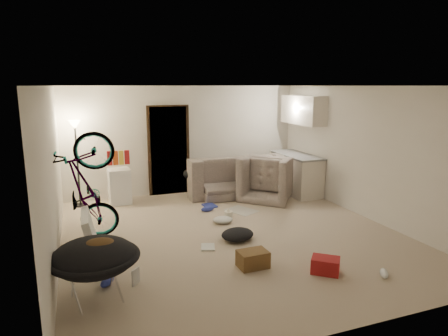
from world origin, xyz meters
name	(u,v)px	position (x,y,z in m)	size (l,w,h in m)	color
floor	(232,234)	(0.00, 0.00, -0.01)	(5.50, 6.00, 0.02)	#BFAA93
ceiling	(232,85)	(0.00, 0.00, 2.51)	(5.50, 6.00, 0.02)	white
wall_back	(185,140)	(0.00, 3.01, 1.25)	(5.50, 0.02, 2.50)	white
wall_front	(347,218)	(0.00, -3.01, 1.25)	(5.50, 0.02, 2.50)	white
wall_left	(52,175)	(-2.76, 0.00, 1.25)	(0.02, 6.00, 2.50)	white
wall_right	(367,153)	(2.76, 0.00, 1.25)	(0.02, 6.00, 2.50)	white
doorway	(169,151)	(-0.40, 2.97, 1.02)	(0.85, 0.10, 2.04)	black
door_trim	(169,151)	(-0.40, 2.94, 1.02)	(0.97, 0.04, 2.10)	black
floor_lamp	(76,145)	(-2.40, 2.65, 1.31)	(0.28, 0.28, 1.81)	black
kitchen_counter	(296,174)	(2.43, 2.00, 0.44)	(0.60, 1.50, 0.88)	silver
counter_top	(297,155)	(2.43, 2.00, 0.90)	(0.64, 1.54, 0.04)	gray
kitchen_uppers	(303,110)	(2.56, 2.00, 1.95)	(0.38, 1.40, 0.65)	silver
sofa	(234,179)	(1.04, 2.45, 0.34)	(2.33, 0.91, 0.68)	#373F37
armchair	(270,182)	(1.66, 1.82, 0.36)	(1.11, 0.97, 0.72)	#373F37
bicycle	(88,212)	(-2.30, 0.58, 0.48)	(0.64, 1.84, 0.97)	black
book_asset	(132,287)	(-1.87, -1.29, 0.01)	(0.16, 0.22, 0.02)	maroon
mini_fridge	(119,186)	(-1.59, 2.55, 0.38)	(0.45, 0.45, 0.76)	white
snack_box_0	(110,158)	(-1.76, 2.55, 1.00)	(0.10, 0.07, 0.30)	maroon
snack_box_1	(115,158)	(-1.64, 2.55, 1.00)	(0.10, 0.07, 0.30)	#BA4517
snack_box_2	(121,158)	(-1.52, 2.55, 1.00)	(0.10, 0.07, 0.30)	gold
snack_box_3	(127,157)	(-1.40, 2.55, 1.00)	(0.10, 0.07, 0.30)	maroon
saucer_chair	(95,265)	(-2.30, -1.44, 0.45)	(1.06, 1.06, 0.75)	silver
hoodie	(98,248)	(-2.25, -1.47, 0.65)	(0.48, 0.40, 0.22)	#4C321A
sofa_drape	(196,174)	(0.09, 2.45, 0.54)	(0.56, 0.46, 0.28)	black
tv_box	(90,232)	(-2.30, 0.10, 0.30)	(0.11, 0.90, 0.60)	silver
drink_case_a	(253,259)	(-0.20, -1.29, 0.12)	(0.41, 0.29, 0.24)	brown
drink_case_b	(325,265)	(0.65, -1.80, 0.11)	(0.37, 0.27, 0.21)	maroon
juicer	(229,215)	(0.22, 0.72, 0.09)	(0.16, 0.16, 0.23)	#EDE6CE
newspaper	(241,211)	(0.66, 1.13, 0.00)	(0.46, 0.60, 0.01)	#B5B0A7
book_blue	(210,206)	(0.15, 1.64, 0.02)	(0.23, 0.32, 0.03)	#2C39A2
book_white	(208,247)	(-0.58, -0.43, 0.01)	(0.21, 0.27, 0.03)	silver
shoe_0	(208,209)	(0.00, 1.33, 0.05)	(0.29, 0.12, 0.11)	#2C39A2
shoe_2	(107,281)	(-2.15, -1.11, 0.05)	(0.29, 0.12, 0.11)	#2C39A2
shoe_3	(261,257)	(0.01, -1.14, 0.05)	(0.28, 0.11, 0.10)	slate
shoe_4	(384,273)	(1.32, -2.18, 0.05)	(0.26, 0.10, 0.10)	white
clothes_lump_a	(237,234)	(-0.01, -0.28, 0.09)	(0.56, 0.48, 0.18)	black
clothes_lump_c	(223,220)	(0.05, 0.58, 0.06)	(0.37, 0.32, 0.11)	silver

